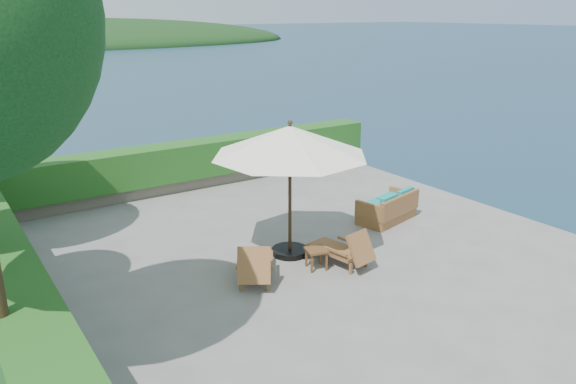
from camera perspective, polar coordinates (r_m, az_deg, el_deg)
ground at (r=12.20m, az=0.92°, el=-6.12°), size 12.00×12.00×0.00m
foundation at (r=12.92m, az=0.88°, el=-12.42°), size 12.00×12.00×3.00m
ocean at (r=13.71m, az=0.85°, el=-17.65°), size 600.00×600.00×0.00m
offshore_island at (r=152.63m, az=-22.47°, el=13.68°), size 126.00×57.60×12.60m
planter_wall_far at (r=16.77m, az=-10.00°, el=1.05°), size 12.00×0.60×0.36m
planter_wall_left at (r=10.37m, az=-26.08°, el=-11.63°), size 0.60×12.00×0.36m
hedge_far at (r=16.59m, az=-10.13°, el=3.26°), size 12.40×0.90×1.00m
hedge_left at (r=10.08m, az=-26.60°, el=-8.29°), size 0.90×12.40×1.00m
patio_umbrella at (r=11.33m, az=0.20°, el=5.08°), size 3.93×3.93×2.91m
lounge_left at (r=10.87m, az=-3.38°, el=-7.24°), size 1.31×1.59×0.86m
lounge_right at (r=11.56m, az=5.69°, el=-5.79°), size 0.82×1.49×0.82m
side_table at (r=11.34m, az=2.90°, el=-6.16°), size 0.49×0.49×0.43m
wicker_loveseat at (r=14.08m, az=10.17°, el=-1.73°), size 1.75×1.18×0.79m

